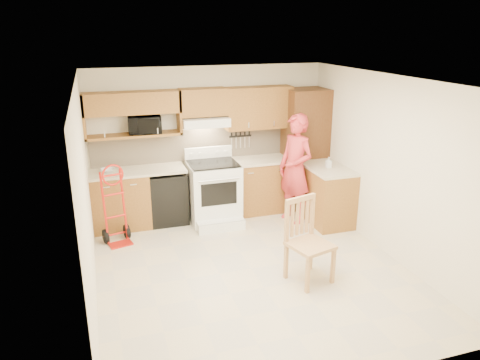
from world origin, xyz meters
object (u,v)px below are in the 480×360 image
microwave (144,124)px  dining_chair (310,242)px  hand_truck (116,208)px  range (215,188)px  person (295,169)px

microwave → dining_chair: size_ratio=0.47×
microwave → hand_truck: bearing=-125.5°
hand_truck → microwave: bearing=38.0°
microwave → range: size_ratio=0.43×
hand_truck → range: bearing=-2.0°
dining_chair → hand_truck: bearing=124.9°
range → microwave: bearing=159.2°
microwave → hand_truck: microwave is taller
microwave → range: bearing=-18.6°
microwave → dining_chair: 3.28m
range → dining_chair: bearing=-73.3°
range → person: bearing=-15.1°
person → dining_chair: bearing=-39.5°
person → dining_chair: (-0.61, -1.86, -0.36)m
range → person: size_ratio=0.66×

